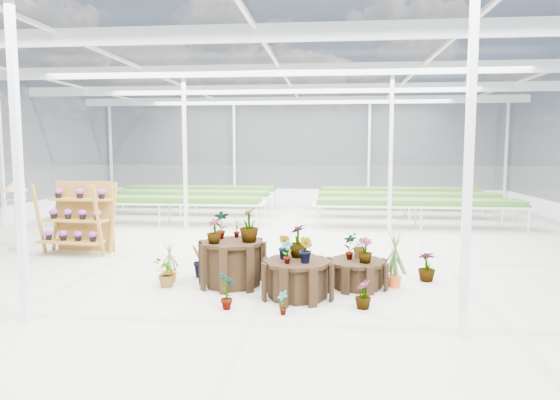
# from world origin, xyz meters

# --- Properties ---
(ground_plane) EXTENTS (24.00, 24.00, 0.00)m
(ground_plane) POSITION_xyz_m (0.00, 0.00, 0.00)
(ground_plane) COLOR gray
(ground_plane) RESTS_ON ground
(greenhouse_shell) EXTENTS (18.00, 24.00, 4.50)m
(greenhouse_shell) POSITION_xyz_m (0.00, 0.00, 2.25)
(greenhouse_shell) COLOR white
(greenhouse_shell) RESTS_ON ground
(steel_frame) EXTENTS (18.00, 24.00, 4.50)m
(steel_frame) POSITION_xyz_m (0.00, 0.00, 2.25)
(steel_frame) COLOR silver
(steel_frame) RESTS_ON ground
(nursery_benches) EXTENTS (16.00, 7.00, 0.84)m
(nursery_benches) POSITION_xyz_m (0.00, 7.20, 0.42)
(nursery_benches) COLOR silver
(nursery_benches) RESTS_ON ground
(plinth_tall) EXTENTS (1.24, 1.24, 0.80)m
(plinth_tall) POSITION_xyz_m (-0.44, -1.88, 0.40)
(plinth_tall) COLOR black
(plinth_tall) RESTS_ON ground
(plinth_mid) EXTENTS (1.46, 1.46, 0.62)m
(plinth_mid) POSITION_xyz_m (0.76, -2.48, 0.31)
(plinth_mid) COLOR black
(plinth_mid) RESTS_ON ground
(plinth_low) EXTENTS (1.38, 1.38, 0.48)m
(plinth_low) POSITION_xyz_m (1.76, -1.78, 0.24)
(plinth_low) COLOR black
(plinth_low) RESTS_ON ground
(shelf_rack) EXTENTS (1.64, 0.97, 1.66)m
(shelf_rack) POSITION_xyz_m (-4.54, 0.42, 0.83)
(shelf_rack) COLOR olive
(shelf_rack) RESTS_ON ground
(bird_table) EXTENTS (0.41, 0.41, 1.68)m
(bird_table) POSITION_xyz_m (-6.20, 0.70, 0.84)
(bird_table) COLOR tan
(bird_table) RESTS_ON ground
(nursery_plants) EXTENTS (5.06, 2.80, 1.41)m
(nursery_plants) POSITION_xyz_m (0.40, -1.81, 0.57)
(nursery_plants) COLOR #406528
(nursery_plants) RESTS_ON ground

